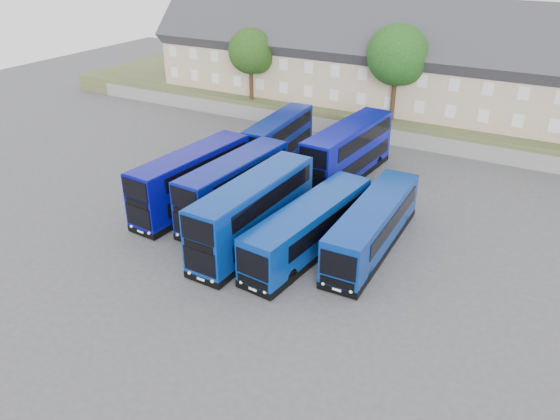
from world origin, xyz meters
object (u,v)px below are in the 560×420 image
Objects in this scene: coach_east_a at (309,229)px; tree_mid at (399,57)px; dd_front_mid at (235,189)px; dd_front_left at (192,181)px; tree_west at (252,53)px.

coach_east_a is 1.33× the size of tree_mid.
dd_front_left is at bearing -167.82° from dd_front_mid.
coach_east_a is at bearing -51.35° from tree_west.
dd_front_left reaches higher than dd_front_mid.
dd_front_left is 1.02× the size of dd_front_mid.
tree_mid is at bearing 101.75° from coach_east_a.
tree_mid reaches higher than tree_west.
dd_front_mid is 22.87m from tree_mid.
dd_front_left is at bearing -69.57° from tree_west.
tree_mid reaches higher than coach_east_a.
dd_front_left is 1.45× the size of tree_west.
dd_front_left reaches higher than coach_east_a.
dd_front_mid is at bearing 169.84° from coach_east_a.
dd_front_left is 1.21× the size of tree_mid.
tree_west is 16.04m from tree_mid.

